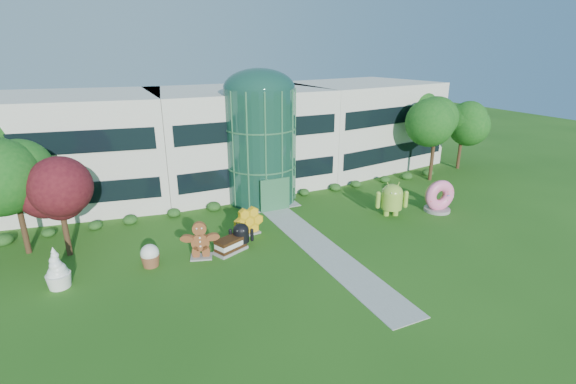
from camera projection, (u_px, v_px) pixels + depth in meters
name	position (u px, v px, depth m)	size (l,w,h in m)	color
ground	(329.00, 256.00, 27.52)	(140.00, 140.00, 0.00)	#215114
building	(238.00, 136.00, 41.36)	(46.00, 15.00, 9.30)	beige
atrium	(261.00, 146.00, 36.16)	(6.00, 6.00, 9.80)	#194738
walkway	(315.00, 243.00, 29.22)	(2.40, 20.00, 0.04)	#9E9E93
tree_red	(62.00, 213.00, 26.68)	(4.00, 4.00, 6.00)	#3F0C14
trees_backdrop	(257.00, 152.00, 37.24)	(52.00, 8.00, 8.40)	#134F14
android_green	(392.00, 197.00, 33.64)	(2.76, 1.84, 3.13)	#8AB53A
android_black	(241.00, 233.00, 28.45)	(1.77, 1.19, 2.01)	black
donut	(439.00, 195.00, 34.59)	(2.66, 1.28, 2.77)	#F95F8F
gingerbread	(200.00, 240.00, 26.84)	(2.77, 1.07, 2.56)	brown
ice_cream_sandwich	(230.00, 245.00, 27.92)	(2.23, 1.12, 1.00)	black
honeycomb	(249.00, 222.00, 30.39)	(2.39, 0.85, 1.88)	yellow
froyo	(57.00, 268.00, 23.53)	(1.45, 1.45, 2.48)	white
cupcake	(150.00, 255.00, 26.00)	(1.22, 1.22, 1.47)	white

